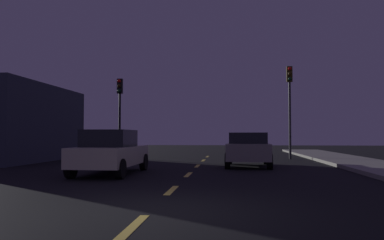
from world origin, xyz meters
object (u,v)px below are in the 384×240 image
(car_stopped_ahead, at_px, (248,149))
(car_adjacent_lane, at_px, (111,152))
(traffic_signal_right, at_px, (290,94))
(traffic_signal_left, at_px, (120,102))

(car_stopped_ahead, distance_m, car_adjacent_lane, 6.26)
(car_stopped_ahead, bearing_deg, car_adjacent_lane, -143.05)
(car_stopped_ahead, xyz_separation_m, car_adjacent_lane, (-5.01, -3.77, 0.02))
(traffic_signal_right, height_order, car_stopped_ahead, traffic_signal_right)
(traffic_signal_right, xyz_separation_m, car_stopped_ahead, (-2.68, -5.53, -2.98))
(car_stopped_ahead, bearing_deg, traffic_signal_right, 64.11)
(car_stopped_ahead, relative_size, car_adjacent_lane, 0.91)
(traffic_signal_right, distance_m, car_stopped_ahead, 6.83)
(traffic_signal_left, xyz_separation_m, car_adjacent_lane, (2.44, -9.29, -2.60))
(traffic_signal_right, bearing_deg, traffic_signal_left, -179.99)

